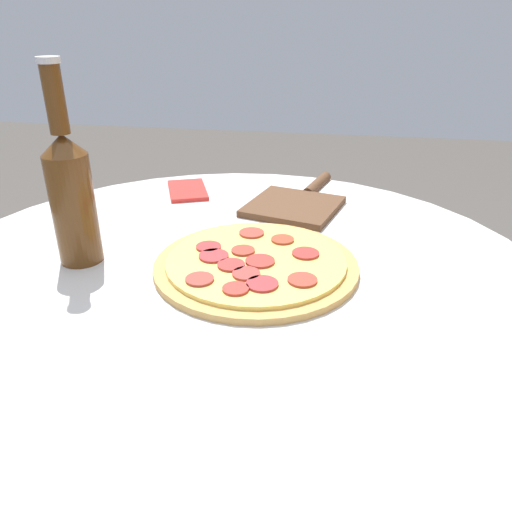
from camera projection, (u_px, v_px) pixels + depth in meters
The scene contains 5 objects.
table at pixel (232, 361), 0.79m from camera, with size 0.91×0.91×0.70m.
pizza at pixel (256, 264), 0.71m from camera, with size 0.29×0.29×0.02m.
beer_bottle at pixel (71, 192), 0.69m from camera, with size 0.06×0.06×0.28m.
pizza_paddle at pixel (298, 202), 0.94m from camera, with size 0.29×0.19×0.02m.
napkin at pixel (187, 190), 1.00m from camera, with size 0.14×0.11×0.01m.
Camera 1 is at (0.61, 0.14, 1.04)m, focal length 35.00 mm.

